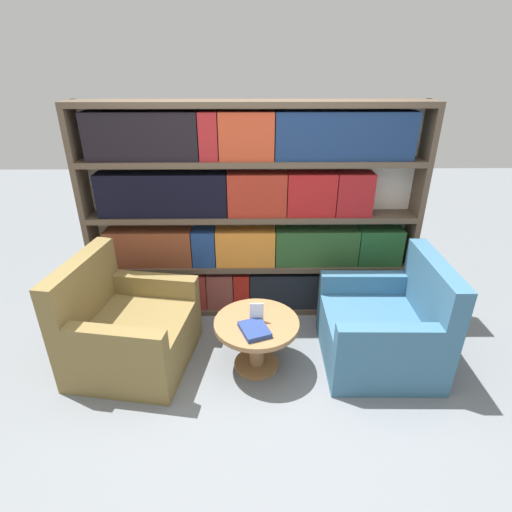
% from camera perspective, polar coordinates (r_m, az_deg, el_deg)
% --- Properties ---
extents(ground_plane, '(14.00, 14.00, 0.00)m').
position_cam_1_polar(ground_plane, '(3.17, -0.38, -19.40)').
color(ground_plane, slate).
extents(bookshelf, '(3.01, 0.30, 1.97)m').
position_cam_1_polar(bookshelf, '(3.66, -0.68, 5.60)').
color(bookshelf, silver).
rests_on(bookshelf, ground_plane).
extents(armchair_left, '(1.00, 1.02, 0.91)m').
position_cam_1_polar(armchair_left, '(3.44, -17.87, -10.08)').
color(armchair_left, olive).
rests_on(armchair_left, ground_plane).
extents(armchair_right, '(0.89, 0.91, 0.91)m').
position_cam_1_polar(armchair_right, '(3.46, 17.91, -9.90)').
color(armchair_right, '#386684').
rests_on(armchair_right, ground_plane).
extents(coffee_table, '(0.67, 0.67, 0.44)m').
position_cam_1_polar(coffee_table, '(3.22, 0.08, -11.13)').
color(coffee_table, olive).
rests_on(coffee_table, ground_plane).
extents(table_sign, '(0.11, 0.06, 0.17)m').
position_cam_1_polar(table_sign, '(3.10, 0.08, -8.27)').
color(table_sign, black).
rests_on(table_sign, coffee_table).
extents(stray_book, '(0.26, 0.29, 0.04)m').
position_cam_1_polar(stray_book, '(3.02, -0.21, -10.48)').
color(stray_book, navy).
rests_on(stray_book, coffee_table).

